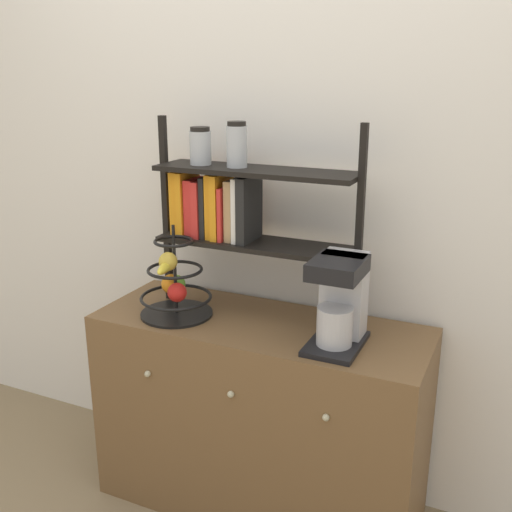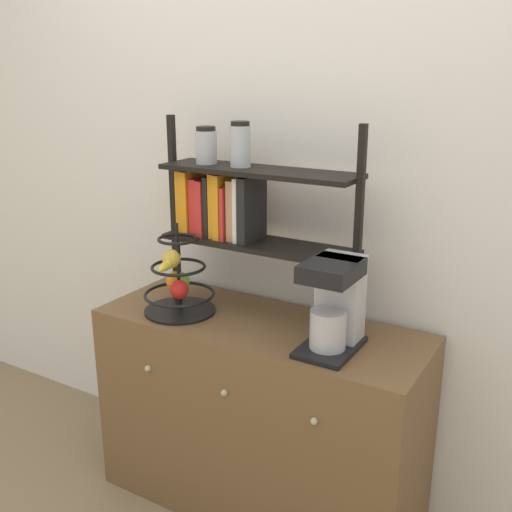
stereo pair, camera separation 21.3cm
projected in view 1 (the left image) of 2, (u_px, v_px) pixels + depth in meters
The scene contains 5 objects.
wall_back at pixel (290, 172), 2.29m from camera, with size 7.00×0.05×2.60m, color silver.
sideboard at pixel (259, 416), 2.32m from camera, with size 1.24×0.48×0.78m.
coffee_maker at pixel (340, 300), 1.99m from camera, with size 0.17×0.26×0.31m.
fruit_stand at pixel (174, 286), 2.24m from camera, with size 0.27×0.27×0.35m.
shelf_hutch at pixel (230, 202), 2.20m from camera, with size 0.80×0.20×0.73m.
Camera 1 is at (0.84, -1.62, 1.67)m, focal length 42.00 mm.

